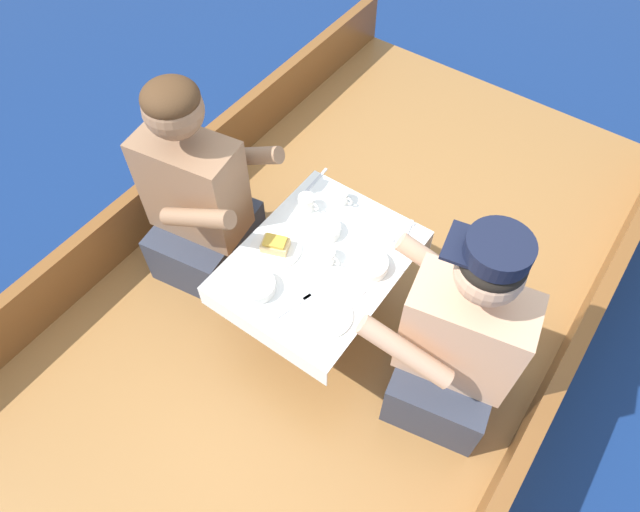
{
  "coord_description": "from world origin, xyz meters",
  "views": [
    {
      "loc": [
        0.74,
        -1.12,
        2.47
      ],
      "look_at": [
        0.0,
        -0.08,
        0.72
      ],
      "focal_mm": 32.0,
      "sensor_mm": 36.0,
      "label": 1
    }
  ],
  "objects": [
    {
      "name": "ground_plane",
      "position": [
        0.0,
        0.0,
        0.0
      ],
      "size": [
        60.0,
        60.0,
        0.0
      ],
      "primitive_type": "plane",
      "color": "navy"
    },
    {
      "name": "boat_deck",
      "position": [
        0.0,
        0.0,
        0.14
      ],
      "size": [
        1.97,
        3.65,
        0.28
      ],
      "primitive_type": "cube",
      "color": "#9E6B38",
      "rests_on": "ground_plane"
    },
    {
      "name": "gunwale_port",
      "position": [
        -0.95,
        0.0,
        0.42
      ],
      "size": [
        0.06,
        3.65,
        0.28
      ],
      "primitive_type": "cube",
      "color": "brown",
      "rests_on": "boat_deck"
    },
    {
      "name": "gunwale_starboard",
      "position": [
        0.95,
        0.0,
        0.42
      ],
      "size": [
        0.06,
        3.65,
        0.28
      ],
      "primitive_type": "cube",
      "color": "brown",
      "rests_on": "boat_deck"
    },
    {
      "name": "cockpit_table",
      "position": [
        0.0,
        -0.08,
        0.65
      ],
      "size": [
        0.58,
        0.74,
        0.42
      ],
      "color": "#B2B2B7",
      "rests_on": "boat_deck"
    },
    {
      "name": "person_port",
      "position": [
        -0.59,
        -0.13,
        0.69
      ],
      "size": [
        0.57,
        0.51,
        0.99
      ],
      "rotation": [
        0.0,
        0.0,
        0.16
      ],
      "color": "#333847",
      "rests_on": "boat_deck"
    },
    {
      "name": "person_starboard",
      "position": [
        0.59,
        -0.09,
        0.68
      ],
      "size": [
        0.58,
        0.52,
        0.98
      ],
      "rotation": [
        0.0,
        0.0,
        3.34
      ],
      "color": "#333847",
      "rests_on": "boat_deck"
    },
    {
      "name": "plate_sandwich",
      "position": [
        -0.17,
        -0.15,
        0.7
      ],
      "size": [
        0.2,
        0.2,
        0.01
      ],
      "color": "white",
      "rests_on": "cockpit_table"
    },
    {
      "name": "plate_bread",
      "position": [
        0.16,
        -0.27,
        0.7
      ],
      "size": [
        0.19,
        0.19,
        0.01
      ],
      "color": "white",
      "rests_on": "cockpit_table"
    },
    {
      "name": "sandwich",
      "position": [
        -0.17,
        -0.15,
        0.73
      ],
      "size": [
        0.12,
        0.1,
        0.05
      ],
      "rotation": [
        0.0,
        0.0,
        0.36
      ],
      "color": "tan",
      "rests_on": "plate_sandwich"
    },
    {
      "name": "bowl_port_near",
      "position": [
        -0.06,
        0.03,
        0.72
      ],
      "size": [
        0.12,
        0.12,
        0.04
      ],
      "color": "white",
      "rests_on": "cockpit_table"
    },
    {
      "name": "bowl_starboard_near",
      "position": [
        -0.11,
        -0.33,
        0.72
      ],
      "size": [
        0.14,
        0.14,
        0.04
      ],
      "color": "white",
      "rests_on": "cockpit_table"
    },
    {
      "name": "bowl_center_far",
      "position": [
        0.17,
        -0.01,
        0.72
      ],
      "size": [
        0.14,
        0.14,
        0.04
      ],
      "color": "white",
      "rests_on": "cockpit_table"
    },
    {
      "name": "coffee_cup_port",
      "position": [
        0.02,
        -0.08,
        0.73
      ],
      "size": [
        0.1,
        0.08,
        0.06
      ],
      "color": "white",
      "rests_on": "cockpit_table"
    },
    {
      "name": "coffee_cup_starboard",
      "position": [
        -0.19,
        0.09,
        0.73
      ],
      "size": [
        0.09,
        0.07,
        0.07
      ],
      "color": "white",
      "rests_on": "cockpit_table"
    },
    {
      "name": "coffee_cup_center",
      "position": [
        -0.1,
        0.2,
        0.73
      ],
      "size": [
        0.09,
        0.06,
        0.06
      ],
      "color": "white",
      "rests_on": "cockpit_table"
    },
    {
      "name": "utensil_fork_starboard",
      "position": [
        0.05,
        -0.3,
        0.7
      ],
      "size": [
        0.06,
        0.17,
        0.0
      ],
      "rotation": [
        0.0,
        0.0,
        1.28
      ],
      "color": "silver",
      "rests_on": "cockpit_table"
    },
    {
      "name": "utensil_spoon_center",
      "position": [
        0.2,
        0.12,
        0.7
      ],
      "size": [
        0.14,
        0.12,
        0.01
      ],
      "rotation": [
        0.0,
        0.0,
        2.44
      ],
      "color": "silver",
      "rests_on": "cockpit_table"
    },
    {
      "name": "utensil_spoon_port",
      "position": [
        0.2,
        0.23,
        0.7
      ],
      "size": [
        0.06,
        0.17,
        0.01
      ],
      "rotation": [
        0.0,
        0.0,
        1.81
      ],
      "color": "silver",
      "rests_on": "cockpit_table"
    },
    {
      "name": "utensil_spoon_starboard",
      "position": [
        0.23,
        -0.15,
        0.7
      ],
      "size": [
        0.11,
        0.14,
        0.01
      ],
      "rotation": [
        0.0,
        0.0,
        2.2
      ],
      "color": "silver",
      "rests_on": "cockpit_table"
    },
    {
      "name": "utensil_knife_port",
      "position": [
        -0.25,
        0.24,
        0.7
      ],
      "size": [
        0.02,
        0.17,
        0.0
      ],
      "rotation": [
        0.0,
        0.0,
        1.61
      ],
      "color": "silver",
      "rests_on": "cockpit_table"
    }
  ]
}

